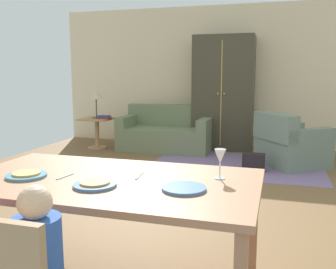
{
  "coord_description": "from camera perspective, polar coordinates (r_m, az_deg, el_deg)",
  "views": [
    {
      "loc": [
        0.94,
        -3.6,
        1.39
      ],
      "look_at": [
        -0.02,
        -0.35,
        0.85
      ],
      "focal_mm": 40.11,
      "sensor_mm": 36.0,
      "label": 1
    }
  ],
  "objects": [
    {
      "name": "ground_plane",
      "position": [
        4.51,
        3.65,
        -9.02
      ],
      "size": [
        6.89,
        6.38,
        0.02
      ],
      "primitive_type": "cube",
      "color": "brown"
    },
    {
      "name": "back_wall",
      "position": [
        7.48,
        9.34,
        8.66
      ],
      "size": [
        6.89,
        0.1,
        2.7
      ],
      "primitive_type": "cube",
      "color": "beige",
      "rests_on": "ground_plane"
    },
    {
      "name": "dining_table",
      "position": [
        2.38,
        -8.97,
        -8.11
      ],
      "size": [
        1.83,
        1.02,
        0.76
      ],
      "color": "#B27753",
      "rests_on": "ground_plane"
    },
    {
      "name": "plate_near_man",
      "position": [
        2.51,
        -20.71,
        -5.85
      ],
      "size": [
        0.25,
        0.25,
        0.02
      ],
      "primitive_type": "cylinder",
      "color": "teal",
      "rests_on": "dining_table"
    },
    {
      "name": "pizza_near_man",
      "position": [
        2.51,
        -20.73,
        -5.52
      ],
      "size": [
        0.17,
        0.17,
        0.01
      ],
      "primitive_type": "cylinder",
      "color": "gold",
      "rests_on": "plate_near_man"
    },
    {
      "name": "plate_near_child",
      "position": [
        2.2,
        -11.04,
        -7.52
      ],
      "size": [
        0.25,
        0.25,
        0.02
      ],
      "primitive_type": "cylinder",
      "color": "#4C7298",
      "rests_on": "dining_table"
    },
    {
      "name": "pizza_near_child",
      "position": [
        2.2,
        -11.05,
        -7.15
      ],
      "size": [
        0.17,
        0.17,
        0.01
      ],
      "primitive_type": "cylinder",
      "color": "#D4964C",
      "rests_on": "plate_near_child"
    },
    {
      "name": "plate_near_woman",
      "position": [
        2.1,
        2.44,
        -8.18
      ],
      "size": [
        0.25,
        0.25,
        0.02
      ],
      "primitive_type": "cylinder",
      "color": "#4B73A4",
      "rests_on": "dining_table"
    },
    {
      "name": "wine_glass",
      "position": [
        2.31,
        7.92,
        -3.51
      ],
      "size": [
        0.07,
        0.07,
        0.19
      ],
      "color": "silver",
      "rests_on": "dining_table"
    },
    {
      "name": "fork",
      "position": [
        2.44,
        -15.39,
        -6.16
      ],
      "size": [
        0.04,
        0.15,
        0.01
      ],
      "primitive_type": "cube",
      "rotation": [
        0.0,
        0.0,
        -0.16
      ],
      "color": "silver",
      "rests_on": "dining_table"
    },
    {
      "name": "knife",
      "position": [
        2.38,
        -4.37,
        -6.24
      ],
      "size": [
        0.03,
        0.17,
        0.01
      ],
      "primitive_type": "cube",
      "rotation": [
        0.0,
        0.0,
        0.12
      ],
      "color": "silver",
      "rests_on": "dining_table"
    },
    {
      "name": "area_rug",
      "position": [
        5.95,
        10.27,
        -4.54
      ],
      "size": [
        2.6,
        1.8,
        0.01
      ],
      "primitive_type": "cube",
      "color": "slate",
      "rests_on": "ground_plane"
    },
    {
      "name": "couch",
      "position": [
        6.99,
        -0.26,
        0.15
      ],
      "size": [
        1.67,
        0.86,
        0.82
      ],
      "color": "#6C7755",
      "rests_on": "ground_plane"
    },
    {
      "name": "armchair",
      "position": [
        6.02,
        18.04,
        -1.62
      ],
      "size": [
        1.2,
        1.2,
        0.82
      ],
      "color": "slate",
      "rests_on": "ground_plane"
    },
    {
      "name": "armoire",
      "position": [
        7.11,
        8.42,
        6.25
      ],
      "size": [
        1.1,
        0.59,
        2.1
      ],
      "color": "#403A29",
      "rests_on": "ground_plane"
    },
    {
      "name": "side_table",
      "position": [
        7.22,
        -10.74,
        0.87
      ],
      "size": [
        0.56,
        0.56,
        0.58
      ],
      "color": "tan",
      "rests_on": "ground_plane"
    },
    {
      "name": "table_lamp",
      "position": [
        7.16,
        -10.89,
        5.87
      ],
      "size": [
        0.26,
        0.26,
        0.54
      ],
      "color": "#523F40",
      "rests_on": "side_table"
    },
    {
      "name": "book_lower",
      "position": [
        7.06,
        -9.55,
        2.49
      ],
      "size": [
        0.22,
        0.16,
        0.03
      ],
      "primitive_type": "cube",
      "color": "maroon",
      "rests_on": "side_table"
    },
    {
      "name": "book_upper",
      "position": [
        7.11,
        -9.74,
        2.75
      ],
      "size": [
        0.22,
        0.16,
        0.03
      ],
      "primitive_type": "cube",
      "color": "navy",
      "rests_on": "book_lower"
    },
    {
      "name": "handbag",
      "position": [
        5.61,
        12.87,
        -4.14
      ],
      "size": [
        0.32,
        0.16,
        0.26
      ],
      "primitive_type": "cube",
      "color": "black",
      "rests_on": "ground_plane"
    }
  ]
}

